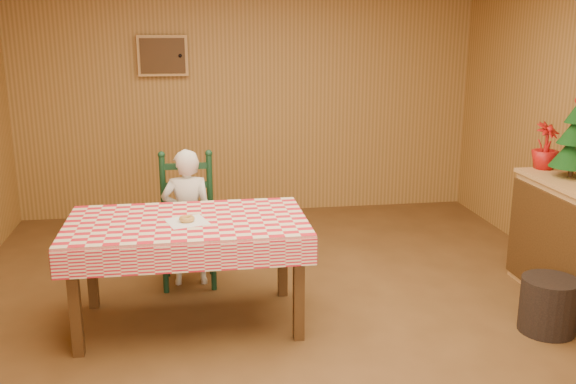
# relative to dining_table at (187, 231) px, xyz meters

# --- Properties ---
(ground) EXTENTS (6.00, 6.00, 0.00)m
(ground) POSITION_rel_dining_table_xyz_m (0.70, -0.24, -0.69)
(ground) COLOR brown
(ground) RESTS_ON ground
(cabin_walls) EXTENTS (5.10, 6.05, 2.65)m
(cabin_walls) POSITION_rel_dining_table_xyz_m (0.70, 0.29, 1.14)
(cabin_walls) COLOR #AB7D3E
(cabin_walls) RESTS_ON ground
(dining_table) EXTENTS (1.66, 0.96, 0.77)m
(dining_table) POSITION_rel_dining_table_xyz_m (0.00, 0.00, 0.00)
(dining_table) COLOR #4B2E14
(dining_table) RESTS_ON ground
(ladder_chair) EXTENTS (0.44, 0.40, 1.08)m
(ladder_chair) POSITION_rel_dining_table_xyz_m (-0.00, 0.79, -0.18)
(ladder_chair) COLOR black
(ladder_chair) RESTS_ON ground
(seated_child) EXTENTS (0.41, 0.27, 1.12)m
(seated_child) POSITION_rel_dining_table_xyz_m (-0.00, 0.73, -0.13)
(seated_child) COLOR silver
(seated_child) RESTS_ON ground
(napkin) EXTENTS (0.32, 0.32, 0.00)m
(napkin) POSITION_rel_dining_table_xyz_m (-0.00, -0.05, 0.08)
(napkin) COLOR white
(napkin) RESTS_ON dining_table
(donut) EXTENTS (0.14, 0.14, 0.04)m
(donut) POSITION_rel_dining_table_xyz_m (-0.00, -0.05, 0.10)
(donut) COLOR gold
(donut) RESTS_ON napkin
(christmas_tree) EXTENTS (0.34, 0.34, 0.62)m
(christmas_tree) POSITION_rel_dining_table_xyz_m (2.94, 0.15, 0.52)
(christmas_tree) COLOR #4B2E14
(christmas_tree) RESTS_ON shelf_unit
(flower_arrangement) EXTENTS (0.28, 0.28, 0.38)m
(flower_arrangement) POSITION_rel_dining_table_xyz_m (2.89, 0.45, 0.43)
(flower_arrangement) COLOR #B21310
(flower_arrangement) RESTS_ON shelf_unit
(storage_bin) EXTENTS (0.46, 0.46, 0.39)m
(storage_bin) POSITION_rel_dining_table_xyz_m (2.45, -0.52, -0.49)
(storage_bin) COLOR black
(storage_bin) RESTS_ON ground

